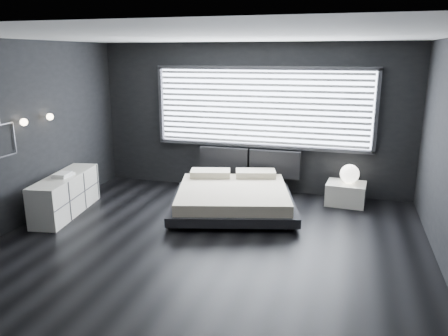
# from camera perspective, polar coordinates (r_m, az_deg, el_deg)

# --- Properties ---
(room) EXTENTS (6.04, 6.00, 2.80)m
(room) POSITION_cam_1_polar(r_m,az_deg,el_deg) (5.75, -2.35, 2.76)
(room) COLOR black
(room) RESTS_ON ground
(window) EXTENTS (4.14, 0.09, 1.52)m
(window) POSITION_cam_1_polar(r_m,az_deg,el_deg) (8.24, 4.95, 7.83)
(window) COLOR white
(window) RESTS_ON ground
(headboard) EXTENTS (1.96, 0.16, 0.52)m
(headboard) POSITION_cam_1_polar(r_m,az_deg,el_deg) (8.42, 3.30, 0.80)
(headboard) COLOR black
(headboard) RESTS_ON ground
(sconce_near) EXTENTS (0.18, 0.11, 0.11)m
(sconce_near) POSITION_cam_1_polar(r_m,az_deg,el_deg) (7.19, -24.70, 5.47)
(sconce_near) COLOR silver
(sconce_near) RESTS_ON ground
(sconce_far) EXTENTS (0.18, 0.11, 0.11)m
(sconce_far) POSITION_cam_1_polar(r_m,az_deg,el_deg) (7.65, -21.80, 6.24)
(sconce_far) COLOR silver
(sconce_far) RESTS_ON ground
(wall_art_lower) EXTENTS (0.01, 0.48, 0.48)m
(wall_art_lower) POSITION_cam_1_polar(r_m,az_deg,el_deg) (7.03, -26.91, 3.21)
(wall_art_lower) COLOR #47474C
(wall_art_lower) RESTS_ON ground
(bed) EXTENTS (2.45, 2.39, 0.52)m
(bed) POSITION_cam_1_polar(r_m,az_deg,el_deg) (7.41, 1.16, -3.74)
(bed) COLOR black
(bed) RESTS_ON ground
(nightstand) EXTENTS (0.70, 0.60, 0.39)m
(nightstand) POSITION_cam_1_polar(r_m,az_deg,el_deg) (8.03, 15.61, -3.22)
(nightstand) COLOR white
(nightstand) RESTS_ON ground
(orb_lamp) EXTENTS (0.33, 0.33, 0.33)m
(orb_lamp) POSITION_cam_1_polar(r_m,az_deg,el_deg) (7.95, 16.09, -0.74)
(orb_lamp) COLOR white
(orb_lamp) RESTS_ON nightstand
(dresser) EXTENTS (0.71, 1.69, 0.66)m
(dresser) POSITION_cam_1_polar(r_m,az_deg,el_deg) (7.71, -19.95, -3.27)
(dresser) COLOR white
(dresser) RESTS_ON ground
(book_stack) EXTENTS (0.25, 0.33, 0.07)m
(book_stack) POSITION_cam_1_polar(r_m,az_deg,el_deg) (7.55, -20.29, -0.84)
(book_stack) COLOR white
(book_stack) RESTS_ON dresser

